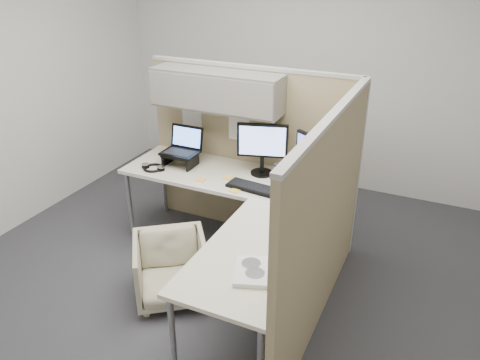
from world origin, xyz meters
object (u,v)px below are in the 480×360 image
at_px(desk, 236,205).
at_px(office_chair, 171,266).
at_px(keyboard, 256,188).
at_px(monitor_left, 262,145).

relative_size(desk, office_chair, 3.51).
distance_m(office_chair, keyboard, 0.93).
distance_m(desk, office_chair, 0.70).
xyz_separation_m(office_chair, keyboard, (0.42, 0.69, 0.46)).
height_order(office_chair, keyboard, keyboard).
xyz_separation_m(desk, office_chair, (-0.35, -0.45, -0.40)).
relative_size(desk, keyboard, 4.00).
bearing_deg(office_chair, monitor_left, 34.58).
bearing_deg(keyboard, monitor_left, 109.44).
relative_size(desk, monitor_left, 4.29).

